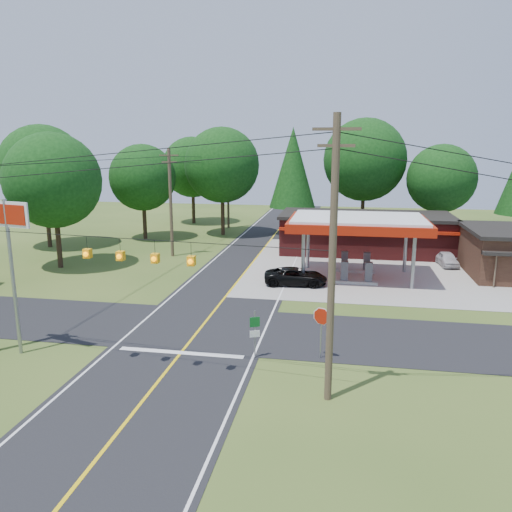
% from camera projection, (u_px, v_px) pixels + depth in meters
% --- Properties ---
extents(ground, '(120.00, 120.00, 0.00)m').
position_uv_depth(ground, '(201.00, 328.00, 28.75)').
color(ground, '#35501C').
rests_on(ground, ground).
extents(main_highway, '(8.00, 120.00, 0.02)m').
position_uv_depth(main_highway, '(201.00, 328.00, 28.75)').
color(main_highway, black).
rests_on(main_highway, ground).
extents(cross_road, '(70.00, 7.00, 0.02)m').
position_uv_depth(cross_road, '(201.00, 328.00, 28.75)').
color(cross_road, black).
rests_on(cross_road, ground).
extents(lane_center_yellow, '(0.15, 110.00, 0.00)m').
position_uv_depth(lane_center_yellow, '(201.00, 328.00, 28.74)').
color(lane_center_yellow, yellow).
rests_on(lane_center_yellow, main_highway).
extents(gas_canopy, '(10.60, 7.40, 4.88)m').
position_uv_depth(gas_canopy, '(358.00, 224.00, 38.79)').
color(gas_canopy, gray).
rests_on(gas_canopy, ground).
extents(convenience_store, '(16.40, 7.55, 3.80)m').
position_uv_depth(convenience_store, '(365.00, 233.00, 48.72)').
color(convenience_store, '#5B1A1A').
rests_on(convenience_store, ground).
extents(utility_pole_near_right, '(1.80, 0.30, 11.50)m').
position_uv_depth(utility_pole_near_right, '(332.00, 259.00, 19.45)').
color(utility_pole_near_right, '#473828').
rests_on(utility_pole_near_right, ground).
extents(utility_pole_far_left, '(1.80, 0.30, 10.00)m').
position_uv_depth(utility_pole_far_left, '(171.00, 201.00, 46.27)').
color(utility_pole_far_left, '#473828').
rests_on(utility_pole_far_left, ground).
extents(utility_pole_north, '(0.30, 0.30, 9.50)m').
position_uv_depth(utility_pole_north, '(228.00, 190.00, 62.45)').
color(utility_pole_north, '#473828').
rests_on(utility_pole_north, ground).
extents(overhead_beacons, '(17.04, 2.04, 1.03)m').
position_uv_depth(overhead_beacons, '(137.00, 241.00, 21.80)').
color(overhead_beacons, black).
rests_on(overhead_beacons, ground).
extents(treeline_backdrop, '(70.27, 51.59, 13.30)m').
position_uv_depth(treeline_backdrop, '(274.00, 174.00, 50.05)').
color(treeline_backdrop, '#332316').
rests_on(treeline_backdrop, ground).
extents(suv_car, '(4.99, 4.99, 1.30)m').
position_uv_depth(suv_car, '(296.00, 277.00, 37.45)').
color(suv_car, black).
rests_on(suv_car, ground).
extents(sedan_car, '(3.80, 3.80, 1.19)m').
position_uv_depth(sedan_car, '(447.00, 259.00, 43.37)').
color(sedan_car, silver).
rests_on(sedan_car, ground).
extents(big_stop_sign, '(2.84, 0.79, 7.82)m').
position_uv_depth(big_stop_sign, '(8.00, 238.00, 24.00)').
color(big_stop_sign, gray).
rests_on(big_stop_sign, ground).
extents(octagonal_stop_sign, '(0.84, 0.42, 2.65)m').
position_uv_depth(octagonal_stop_sign, '(321.00, 320.00, 24.23)').
color(octagonal_stop_sign, gray).
rests_on(octagonal_stop_sign, ground).
extents(route_sign_post, '(0.47, 0.24, 2.45)m').
position_uv_depth(route_sign_post, '(255.00, 330.00, 24.40)').
color(route_sign_post, gray).
rests_on(route_sign_post, ground).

